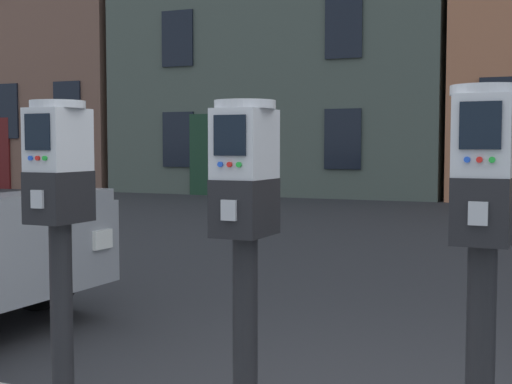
{
  "coord_description": "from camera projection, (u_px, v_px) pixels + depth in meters",
  "views": [
    {
      "loc": [
        0.67,
        -2.49,
        1.33
      ],
      "look_at": [
        -0.34,
        -0.11,
        1.15
      ],
      "focal_mm": 49.72,
      "sensor_mm": 36.0,
      "label": 1
    }
  ],
  "objects": [
    {
      "name": "townhouse_cream_stone",
      "position": [
        299.0,
        8.0,
        20.41
      ],
      "size": [
        8.93,
        6.47,
        10.5
      ],
      "color": "#4C564C",
      "rests_on": "ground_plane"
    },
    {
      "name": "parking_meter_twin_adjacent",
      "position": [
        245.0,
        219.0,
        2.5
      ],
      "size": [
        0.22,
        0.26,
        1.34
      ],
      "rotation": [
        0.0,
        0.0,
        -1.61
      ],
      "color": "black",
      "rests_on": "sidewalk_slab"
    },
    {
      "name": "parking_meter_end_of_row",
      "position": [
        483.0,
        224.0,
        2.19
      ],
      "size": [
        0.22,
        0.26,
        1.37
      ],
      "rotation": [
        0.0,
        0.0,
        -1.61
      ],
      "color": "black",
      "rests_on": "sidewalk_slab"
    },
    {
      "name": "parking_meter_near_kerb",
      "position": [
        60.0,
        207.0,
        2.81
      ],
      "size": [
        0.22,
        0.26,
        1.36
      ],
      "rotation": [
        0.0,
        0.0,
        -1.61
      ],
      "color": "black",
      "rests_on": "sidewalk_slab"
    }
  ]
}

